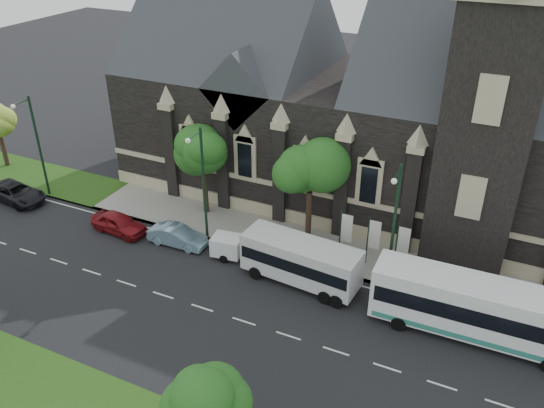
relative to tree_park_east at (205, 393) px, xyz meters
The scene contains 18 objects.
ground 12.10m from the tree_park_east, 123.52° to the left, with size 160.00×160.00×0.00m, color black.
sidewalk 20.33m from the tree_park_east, 108.16° to the left, with size 80.00×5.00×0.15m, color gray.
museum 28.35m from the tree_park_east, 92.16° to the left, with size 40.00×17.70×29.90m.
tree_park_east is the anchor object (origin of this frame).
tree_walk_right 20.29m from the tree_park_east, 98.42° to the left, with size 4.08×4.08×7.80m.
tree_walk_left 23.36m from the tree_park_east, 120.87° to the left, with size 3.91×3.91×7.64m.
street_lamp_near 16.86m from the tree_park_east, 76.89° to the left, with size 0.36×1.88×9.00m.
street_lamp_mid 19.32m from the tree_park_east, 121.79° to the left, with size 0.36×1.88×9.00m.
street_lamp_far 30.90m from the tree_park_east, 147.90° to the left, with size 0.36×1.88×9.00m.
banner_flag_left 18.46m from the tree_park_east, 89.65° to the left, with size 0.90×0.10×4.00m.
banner_flag_center 18.58m from the tree_park_east, 83.43° to the left, with size 0.90×0.10×4.00m.
banner_flag_right 18.91m from the tree_park_east, 77.35° to the left, with size 0.90×0.10×4.00m.
tour_coach 17.48m from the tree_park_east, 54.42° to the left, with size 12.87×3.16×3.74m.
shuttle_bus 14.92m from the tree_park_east, 96.22° to the left, with size 8.23×3.40×3.10m.
box_trailer 17.21m from the tree_park_east, 116.50° to the left, with size 3.17×1.87×1.65m.
sedan 19.27m from the tree_park_east, 128.12° to the left, with size 1.58×4.53×1.49m, color #7EA1B6.
car_far_red 22.41m from the tree_park_east, 139.31° to the left, with size 1.87×4.65×1.59m, color maroon.
car_far_black 31.75m from the tree_park_east, 152.18° to the left, with size 2.55×5.53×1.54m, color black.
Camera 1 is at (15.79, -23.09, 23.09)m, focal length 36.74 mm.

